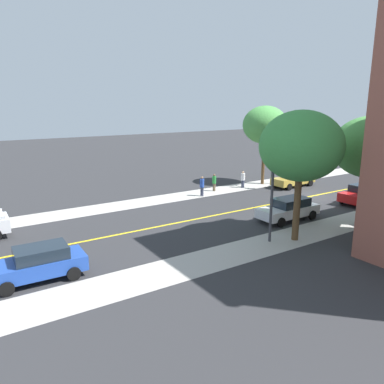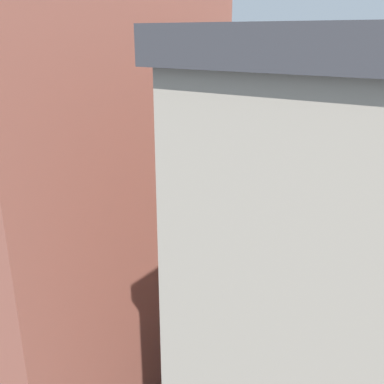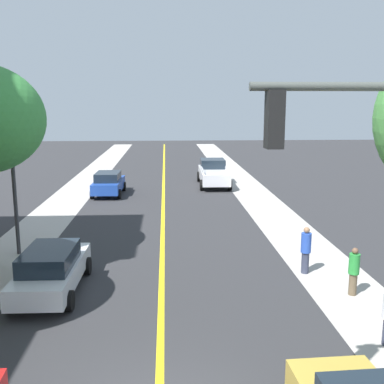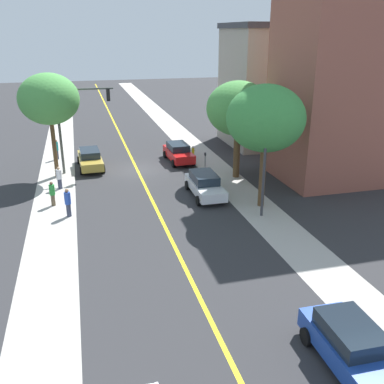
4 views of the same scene
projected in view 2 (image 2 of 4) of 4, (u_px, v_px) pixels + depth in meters
ground_plane at (342, 244)px, 25.10m from camera, size 140.00×140.00×0.00m
sidewalk_left at (302, 296)px, 20.18m from camera, size 2.71×126.00×0.01m
sidewalk_right at (369, 210)px, 30.02m from camera, size 2.71×126.00×0.01m
road_centerline_stripe at (342, 244)px, 25.10m from camera, size 0.20×126.00×0.00m
corner_shop_building at (60, 147)px, 13.97m from camera, size 9.24×7.36×15.61m
street_tree_left_near at (378, 122)px, 28.08m from camera, size 4.36×4.36×7.78m
street_tree_right_corner at (129, 148)px, 23.03m from camera, size 4.76×4.76×7.66m
street_tree_left_far at (225, 177)px, 19.68m from camera, size 4.68×4.68×7.24m
parking_meter at (289, 265)px, 21.08m from camera, size 0.12×0.18×1.34m
traffic_light_mast at (383, 150)px, 26.80m from camera, size 4.32×0.32×7.00m
street_lamp at (117, 180)px, 25.01m from camera, size 0.70×0.36×5.41m
red_sedan_left_curb at (353, 267)px, 21.07m from camera, size 2.06×4.52×1.55m
blue_sedan_left_curb at (17, 177)px, 34.13m from camera, size 2.08×4.31×1.59m
white_sedan_left_curb at (202, 225)px, 25.61m from camera, size 2.01×4.66×1.55m
white_pickup_truck at (64, 149)px, 41.78m from camera, size 2.36×5.78×1.92m
pedestrian_green_shirt at (283, 182)px, 32.97m from camera, size 0.35×0.35×1.61m
pedestrian_white_shirt at (324, 191)px, 31.04m from camera, size 0.39×0.39×1.62m
pedestrian_blue_shirt at (252, 179)px, 33.24m from camera, size 0.37×0.37×1.76m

